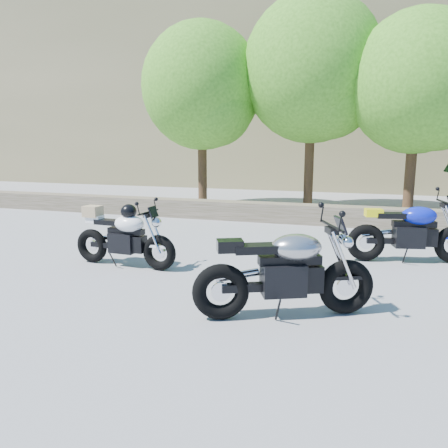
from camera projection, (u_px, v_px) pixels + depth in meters
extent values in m
plane|color=gray|center=(191.00, 283.00, 6.61)|extent=(90.00, 90.00, 0.00)
cube|color=brown|center=(268.00, 212.00, 11.71)|extent=(22.00, 0.55, 0.50)
cube|color=#6D6744|center=(379.00, 63.00, 30.53)|extent=(80.00, 30.00, 15.00)
cylinder|color=#382314|center=(202.00, 161.00, 13.82)|extent=(0.28, 0.28, 3.02)
sphere|color=#397A1B|center=(202.00, 87.00, 13.40)|extent=(3.67, 3.67, 3.67)
sphere|color=#397A1B|center=(214.00, 107.00, 13.09)|extent=(2.38, 2.38, 2.38)
cylinder|color=#382314|center=(309.00, 156.00, 13.18)|extent=(0.28, 0.28, 3.36)
sphere|color=#397A1B|center=(312.00, 69.00, 12.71)|extent=(4.08, 4.08, 4.08)
sphere|color=#397A1B|center=(328.00, 93.00, 12.41)|extent=(2.64, 2.64, 2.64)
cylinder|color=#382314|center=(411.00, 166.00, 11.82)|extent=(0.28, 0.28, 2.91)
sphere|color=#397A1B|center=(417.00, 82.00, 11.41)|extent=(3.54, 3.54, 3.54)
sphere|color=#397A1B|center=(438.00, 106.00, 11.10)|extent=(2.29, 2.29, 2.29)
torus|color=black|center=(346.00, 287.00, 5.40)|extent=(0.70, 0.45, 0.69)
torus|color=black|center=(221.00, 292.00, 5.22)|extent=(0.70, 0.45, 0.69)
cylinder|color=silver|center=(346.00, 287.00, 5.40)|extent=(0.24, 0.14, 0.24)
cylinder|color=silver|center=(221.00, 292.00, 5.22)|extent=(0.24, 0.14, 0.24)
cube|color=black|center=(283.00, 279.00, 5.29)|extent=(0.61, 0.51, 0.39)
cube|color=black|center=(290.00, 260.00, 5.25)|extent=(0.76, 0.47, 0.11)
ellipsoid|color=#A3A2A7|center=(296.00, 247.00, 5.23)|extent=(0.74, 0.64, 0.33)
cube|color=black|center=(257.00, 248.00, 5.17)|extent=(0.59, 0.44, 0.10)
cube|color=black|center=(230.00, 246.00, 5.13)|extent=(0.37, 0.32, 0.14)
cylinder|color=black|center=(332.00, 226.00, 5.24)|extent=(0.33, 0.67, 0.03)
sphere|color=silver|center=(345.00, 241.00, 5.29)|extent=(0.20, 0.20, 0.20)
torus|color=black|center=(159.00, 253.00, 7.24)|extent=(0.61, 0.19, 0.60)
torus|color=black|center=(92.00, 246.00, 7.73)|extent=(0.61, 0.19, 0.60)
cylinder|color=silver|center=(159.00, 253.00, 7.24)|extent=(0.21, 0.05, 0.21)
cylinder|color=silver|center=(92.00, 246.00, 7.73)|extent=(0.21, 0.05, 0.21)
cube|color=black|center=(123.00, 243.00, 7.47)|extent=(0.47, 0.31, 0.34)
cube|color=black|center=(126.00, 231.00, 7.41)|extent=(0.67, 0.19, 0.09)
ellipsoid|color=white|center=(129.00, 224.00, 7.36)|extent=(0.56, 0.40, 0.29)
cube|color=black|center=(109.00, 222.00, 7.51)|extent=(0.48, 0.24, 0.08)
cube|color=white|center=(95.00, 219.00, 7.60)|extent=(0.28, 0.20, 0.12)
cylinder|color=black|center=(148.00, 212.00, 7.19)|extent=(0.07, 0.62, 0.03)
sphere|color=silver|center=(156.00, 222.00, 7.16)|extent=(0.17, 0.17, 0.17)
ellipsoid|color=black|center=(129.00, 211.00, 7.32)|extent=(0.28, 0.29, 0.25)
cube|color=tan|center=(93.00, 211.00, 7.59)|extent=(0.30, 0.26, 0.19)
torus|color=black|center=(366.00, 243.00, 7.81)|extent=(0.69, 0.31, 0.67)
cylinder|color=silver|center=(366.00, 243.00, 7.81)|extent=(0.23, 0.09, 0.23)
cube|color=black|center=(409.00, 237.00, 7.72)|extent=(0.56, 0.42, 0.38)
cube|color=black|center=(414.00, 224.00, 7.67)|extent=(0.75, 0.32, 0.10)
ellipsoid|color=#0C1AB7|center=(419.00, 216.00, 7.64)|extent=(0.68, 0.53, 0.32)
cube|color=black|center=(392.00, 215.00, 7.68)|extent=(0.56, 0.34, 0.09)
cube|color=#FBEE0D|center=(374.00, 213.00, 7.70)|extent=(0.33, 0.27, 0.14)
cylinder|color=black|center=(445.00, 202.00, 7.55)|extent=(0.18, 0.68, 0.03)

